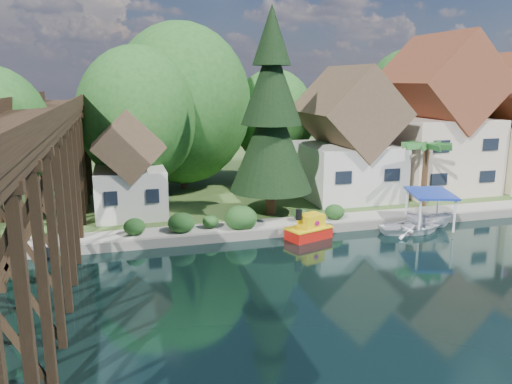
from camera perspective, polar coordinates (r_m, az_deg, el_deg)
ground at (r=27.41m, az=11.24°, el=-9.69°), size 140.00×140.00×0.00m
bank at (r=58.59m, az=-3.83°, el=2.76°), size 140.00×52.00×0.50m
seawall at (r=35.77m, az=11.24°, el=-3.82°), size 60.00×0.40×0.62m
promenade at (r=37.72m, az=13.09°, el=-2.69°), size 50.00×2.60×0.06m
trestle_bridge at (r=28.43m, az=-23.95°, el=1.51°), size 4.12×44.18×9.30m
house_left at (r=43.14m, az=10.32°, el=5.59°), size 7.64×8.64×11.02m
house_center at (r=48.04m, az=19.90°, el=7.28°), size 8.65×9.18×13.89m
shed at (r=37.57m, az=-14.25°, el=2.34°), size 5.09×5.40×7.85m
bg_trees at (r=45.68m, az=0.63°, el=8.88°), size 49.90×13.30×10.57m
shrubs at (r=33.80m, az=-2.82°, el=-2.93°), size 15.76×2.47×1.70m
conifer at (r=36.23m, az=1.77°, el=8.54°), size 6.08×6.08×14.97m
palm_tree at (r=41.27m, az=18.94°, el=4.81°), size 4.59×4.59×5.33m
tugboat at (r=33.37m, az=6.09°, el=-4.23°), size 3.37×2.53×2.18m
boat_white_a at (r=36.10m, az=17.29°, el=-3.78°), size 4.66×3.61×0.89m
boat_canopy at (r=37.43m, az=19.18°, el=-2.25°), size 3.94×4.75×2.63m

